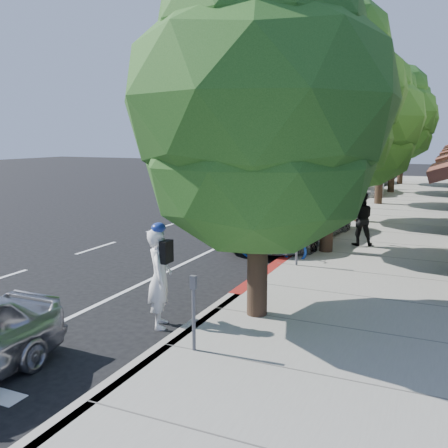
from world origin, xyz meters
The scene contains 17 objects.
ground centered at (0.00, 0.00, 0.00)m, with size 120.00×120.00×0.00m, color black.
sidewalk centered at (2.30, 8.00, 0.07)m, with size 4.60×56.00×0.15m, color gray.
curb centered at (0.00, 8.00, 0.07)m, with size 0.30×56.00×0.15m, color #9E998E.
curb_red_segment centered at (0.00, 1.00, 0.07)m, with size 0.32×4.00×0.15m, color maroon.
street_tree_0 centered at (0.90, -2.00, 4.15)m, with size 5.09×5.09×7.01m.
street_tree_1 centered at (0.90, 4.00, 4.76)m, with size 4.32×4.32×7.60m.
street_tree_2 centered at (0.90, 10.00, 4.24)m, with size 4.87×4.87×7.06m.
street_tree_3 centered at (0.90, 16.00, 4.53)m, with size 4.25×4.25×7.27m.
street_tree_4 centered at (0.90, 22.00, 4.92)m, with size 5.00×5.00×8.00m.
street_tree_5 centered at (0.90, 28.00, 4.75)m, with size 4.98×4.98×7.77m.
cyclist centered at (-0.70, -3.00, 0.95)m, with size 0.70×0.46×1.91m, color white.
bicycle centered at (-0.40, 2.78, 0.54)m, with size 0.72×2.07×1.09m, color #163D98.
silver_suv centered at (-0.68, 5.50, 0.87)m, with size 2.88×6.25×1.74m, color #9B9B9F.
dark_sedan centered at (-1.59, 9.00, 0.68)m, with size 1.45×4.15×1.37m, color #222628.
white_pickup centered at (-0.50, 21.00, 0.79)m, with size 2.22×5.47×1.59m, color white.
dark_suv_far centered at (-1.25, 27.65, 0.84)m, with size 2.00×4.96×1.69m, color black.
pedestrian centered at (1.68, 5.30, 1.01)m, with size 0.84×0.65×1.73m, color black.
Camera 1 is at (4.16, -10.82, 3.61)m, focal length 40.00 mm.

